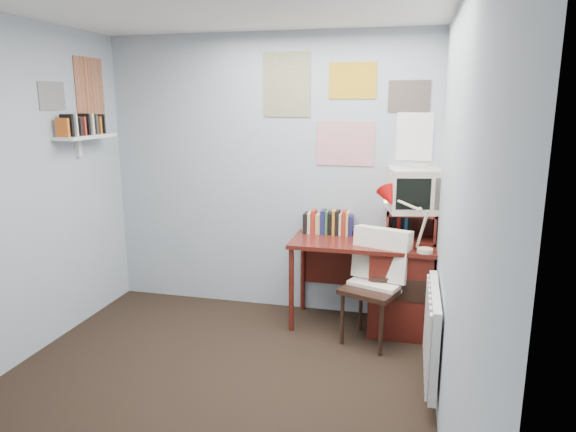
% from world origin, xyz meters
% --- Properties ---
extents(ground, '(3.50, 3.50, 0.00)m').
position_xyz_m(ground, '(0.00, 0.00, 0.00)').
color(ground, black).
rests_on(ground, ground).
extents(back_wall, '(3.00, 0.02, 2.50)m').
position_xyz_m(back_wall, '(0.00, 1.75, 1.25)').
color(back_wall, '#A5AFBC').
rests_on(back_wall, ground).
extents(right_wall, '(0.02, 3.50, 2.50)m').
position_xyz_m(right_wall, '(1.50, 0.00, 1.25)').
color(right_wall, '#A5AFBC').
rests_on(right_wall, ground).
extents(desk, '(1.20, 0.55, 0.76)m').
position_xyz_m(desk, '(1.17, 1.48, 0.41)').
color(desk, '#521912').
rests_on(desk, ground).
extents(desk_chair, '(0.59, 0.57, 0.89)m').
position_xyz_m(desk_chair, '(1.01, 1.18, 0.45)').
color(desk_chair, black).
rests_on(desk_chair, ground).
extents(desk_lamp, '(0.31, 0.27, 0.44)m').
position_xyz_m(desk_lamp, '(1.40, 1.26, 0.98)').
color(desk_lamp, '#B80C0D').
rests_on(desk_lamp, desk).
extents(tv_riser, '(0.40, 0.30, 0.25)m').
position_xyz_m(tv_riser, '(1.29, 1.59, 0.89)').
color(tv_riser, '#521912').
rests_on(tv_riser, desk).
extents(crt_tv, '(0.49, 0.46, 0.39)m').
position_xyz_m(crt_tv, '(1.30, 1.61, 1.21)').
color(crt_tv, beige).
rests_on(crt_tv, tv_riser).
extents(book_row, '(0.60, 0.14, 0.22)m').
position_xyz_m(book_row, '(0.66, 1.66, 0.87)').
color(book_row, '#521912').
rests_on(book_row, desk).
extents(radiator, '(0.09, 0.80, 0.60)m').
position_xyz_m(radiator, '(1.46, 0.55, 0.42)').
color(radiator, white).
rests_on(radiator, right_wall).
extents(wall_shelf, '(0.20, 0.62, 0.24)m').
position_xyz_m(wall_shelf, '(-1.40, 1.10, 1.62)').
color(wall_shelf, white).
rests_on(wall_shelf, left_wall).
extents(posters_back, '(1.20, 0.01, 0.90)m').
position_xyz_m(posters_back, '(0.70, 1.74, 1.85)').
color(posters_back, white).
rests_on(posters_back, back_wall).
extents(posters_left, '(0.01, 0.70, 0.60)m').
position_xyz_m(posters_left, '(-1.49, 1.10, 2.00)').
color(posters_left, white).
rests_on(posters_left, left_wall).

